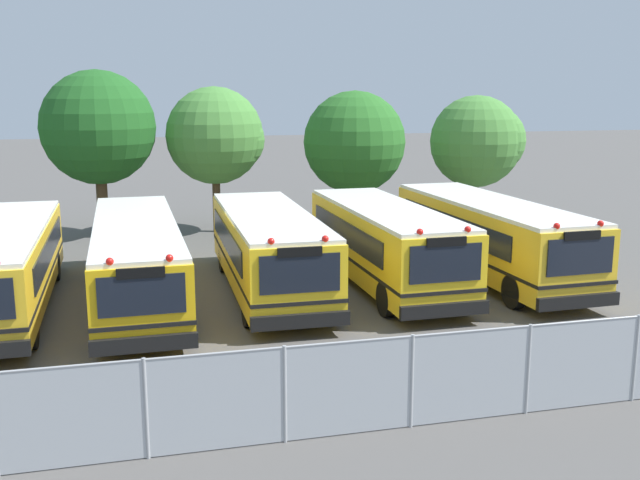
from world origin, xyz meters
name	(u,v)px	position (x,y,z in m)	size (l,w,h in m)	color
ground_plane	(267,293)	(0.00, 0.00, 0.00)	(160.00, 160.00, 0.00)	#514F4C
school_bus_0	(0,265)	(-7.59, 0.08, 1.35)	(2.67, 10.23, 2.55)	yellow
school_bus_1	(137,258)	(-3.85, 0.08, 1.34)	(2.55, 11.03, 2.53)	yellow
school_bus_2	(269,248)	(0.11, 0.15, 1.39)	(2.71, 9.64, 2.63)	yellow
school_bus_3	(385,242)	(3.85, -0.02, 1.42)	(2.59, 9.35, 2.69)	yellow
school_bus_4	(489,235)	(7.61, 0.22, 1.42)	(2.78, 10.23, 2.70)	yellow
tree_1	(98,128)	(-5.12, 10.49, 4.63)	(4.75, 4.75, 7.03)	#4C3823
tree_2	(219,137)	(-0.11, 10.56, 4.19)	(4.25, 4.22, 6.35)	#4C3823
tree_3	(356,141)	(5.92, 9.88, 3.95)	(4.56, 4.56, 6.17)	#4C3823
tree_4	(480,141)	(11.77, 9.43, 3.86)	(4.32, 4.22, 5.96)	#4C3823
chainlink_fence	(350,386)	(-0.26, -9.77, 0.94)	(21.58, 0.07, 1.81)	#9EA0A3
traffic_cone	(543,377)	(4.32, -8.72, 0.24)	(0.36, 0.36, 0.47)	#EA5914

